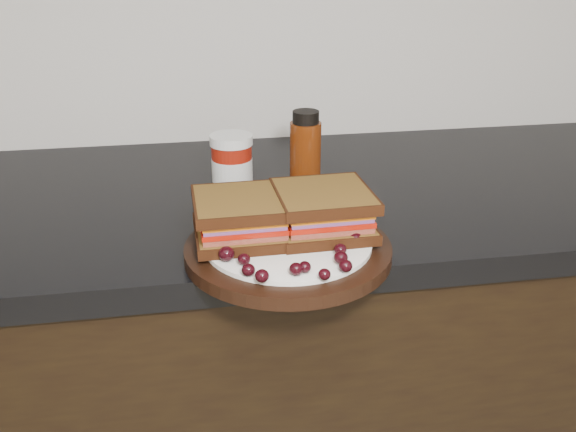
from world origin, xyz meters
The scene contains 29 objects.
base_cabinets centered at (0.00, 1.70, 0.43)m, with size 3.96×0.58×0.86m, color black.
countertop centered at (0.00, 1.70, 0.88)m, with size 3.98×0.60×0.04m, color black.
plate centered at (0.16, 1.45, 0.91)m, with size 0.28×0.28×0.02m, color black.
sandwich_left centered at (0.10, 1.47, 0.95)m, with size 0.13×0.13×0.06m, color brown, non-canonical shape.
sandwich_right centered at (0.21, 1.48, 0.95)m, with size 0.13×0.13×0.06m, color brown, non-canonical shape.
grape_0 centered at (0.07, 1.41, 0.93)m, with size 0.02×0.02×0.02m, color black.
grape_1 centered at (0.09, 1.39, 0.93)m, with size 0.02×0.02×0.02m, color black.
grape_2 centered at (0.09, 1.36, 0.93)m, with size 0.02×0.02×0.02m, color black.
grape_3 centered at (0.11, 1.35, 0.93)m, with size 0.02×0.02×0.02m, color black.
grape_4 centered at (0.15, 1.36, 0.93)m, with size 0.02×0.02×0.02m, color black.
grape_5 centered at (0.16, 1.36, 0.93)m, with size 0.02×0.02×0.01m, color black.
grape_6 centered at (0.18, 1.34, 0.93)m, with size 0.02×0.02×0.01m, color black.
grape_7 centered at (0.21, 1.35, 0.93)m, with size 0.02×0.02×0.02m, color black.
grape_8 centered at (0.21, 1.37, 0.93)m, with size 0.02×0.02×0.02m, color black.
grape_9 centered at (0.21, 1.40, 0.93)m, with size 0.02×0.02×0.02m, color black.
grape_10 centered at (0.24, 1.42, 0.93)m, with size 0.02×0.02×0.02m, color black.
grape_11 centered at (0.22, 1.44, 0.93)m, with size 0.02×0.02×0.02m, color black.
grape_12 centered at (0.23, 1.46, 0.93)m, with size 0.02×0.02×0.02m, color black.
grape_13 centered at (0.24, 1.50, 0.93)m, with size 0.02×0.02×0.02m, color black.
grape_14 centered at (0.10, 1.51, 0.93)m, with size 0.02×0.02×0.01m, color black.
grape_15 centered at (0.11, 1.49, 0.93)m, with size 0.02×0.02×0.02m, color black.
grape_16 centered at (0.08, 1.48, 0.93)m, with size 0.02×0.02×0.02m, color black.
grape_17 centered at (0.08, 1.45, 0.93)m, with size 0.02×0.02×0.02m, color black.
grape_18 centered at (0.06, 1.43, 0.93)m, with size 0.02×0.02×0.02m, color black.
grape_19 centered at (0.10, 1.50, 0.93)m, with size 0.02×0.02×0.02m, color black.
grape_20 centered at (0.11, 1.47, 0.93)m, with size 0.02×0.02×0.02m, color black.
grape_21 centered at (0.09, 1.44, 0.93)m, with size 0.02×0.02×0.02m, color black.
condiment_jar centered at (0.10, 1.69, 0.95)m, with size 0.07×0.07×0.10m, color maroon.
oil_bottle centered at (0.22, 1.67, 0.97)m, with size 0.05×0.05×0.14m, color #531F08.
Camera 1 is at (0.03, 0.69, 1.30)m, focal length 40.00 mm.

